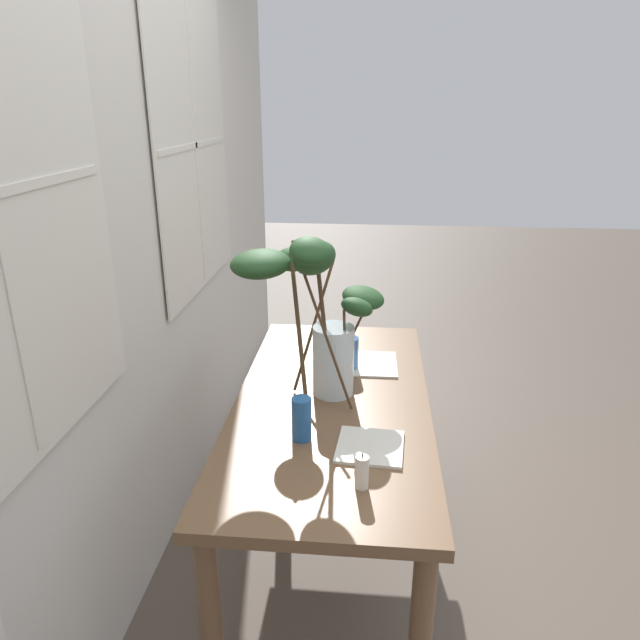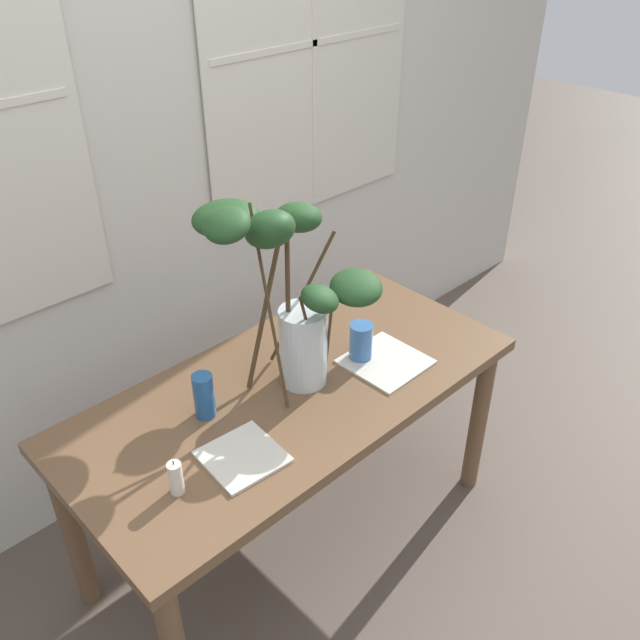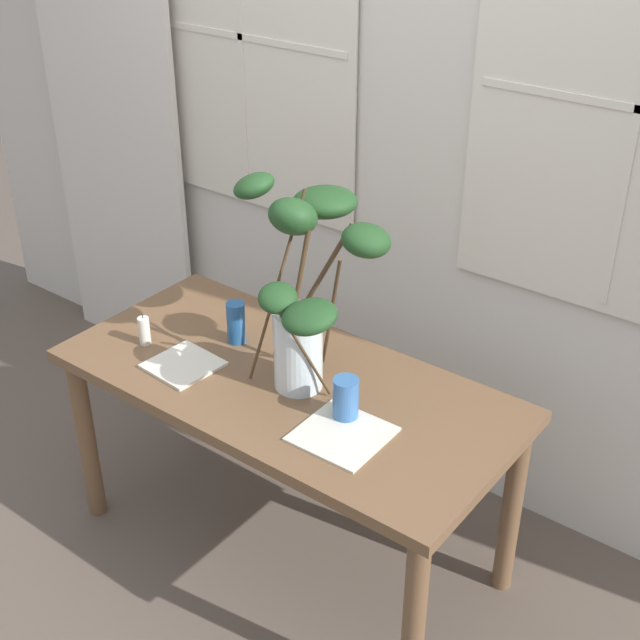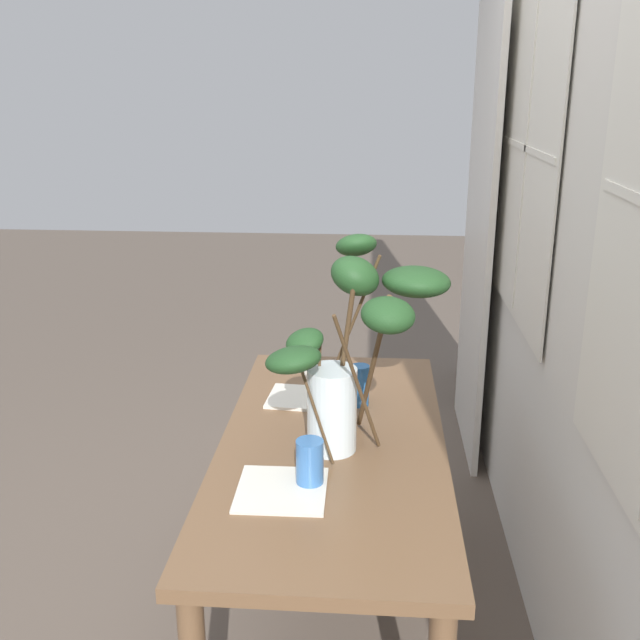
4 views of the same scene
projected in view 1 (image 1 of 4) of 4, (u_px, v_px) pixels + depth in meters
name	position (u px, v px, depth m)	size (l,w,h in m)	color
ground	(331.00, 553.00, 2.44)	(14.00, 14.00, 0.00)	brown
back_wall_with_windows	(111.00, 185.00, 1.97)	(4.96, 0.14, 3.01)	beige
dining_table	(332.00, 422.00, 2.21)	(1.52, 0.72, 0.73)	brown
vase_with_branches	(317.00, 309.00, 2.10)	(0.55, 0.60, 0.67)	silver
drinking_glass_blue_left	(302.00, 419.00, 1.90)	(0.06, 0.06, 0.15)	#235693
drinking_glass_blue_right	(349.00, 353.00, 2.41)	(0.08, 0.08, 0.14)	#386BAD
plate_square_left	(370.00, 447.00, 1.87)	(0.21, 0.21, 0.01)	silver
plate_square_right	(367.00, 364.00, 2.46)	(0.25, 0.25, 0.01)	silver
pillar_candle	(362.00, 472.00, 1.66)	(0.04, 0.04, 0.11)	silver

